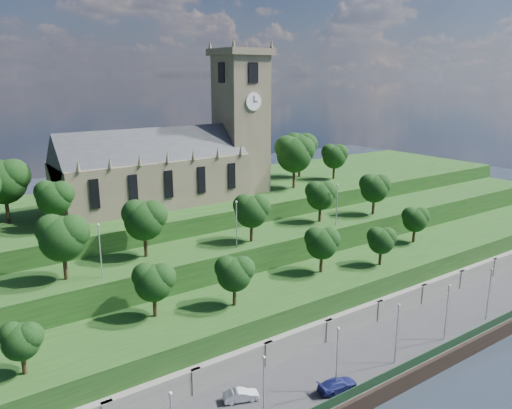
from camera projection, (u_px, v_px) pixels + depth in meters
promenade at (327, 378)px, 60.32m from camera, size 160.00×12.00×2.00m
quay_wall at (364, 403)px, 55.49m from camera, size 160.00×0.50×2.20m
fence at (361, 389)px, 55.63m from camera, size 160.00×0.10×1.20m
retaining_wall at (296, 346)px, 64.69m from camera, size 160.00×2.10×5.00m
embankment_lower at (268, 317)px, 69.10m from camera, size 160.00×12.00×8.00m
embankment_upper at (227, 278)px, 77.33m from camera, size 160.00×10.00×12.00m
hilltop at (168, 235)px, 93.63m from camera, size 160.00×32.00×15.00m
church at (178, 158)px, 87.11m from camera, size 38.60×12.35×27.60m
trees_lower at (284, 255)px, 68.78m from camera, size 68.91×8.33×6.98m
trees_upper at (229, 209)px, 73.99m from camera, size 59.83×8.22×8.36m
trees_hilltop at (182, 165)px, 86.38m from camera, size 74.66×15.66×10.33m
lamp_posts_promenade at (337, 355)px, 55.03m from camera, size 60.36×0.36×7.97m
lamp_posts_upper at (236, 220)px, 72.41m from camera, size 40.36×0.36×7.05m
car_middle at (241, 395)px, 54.44m from camera, size 4.14×2.67×1.29m
car_right at (337, 385)px, 56.21m from camera, size 5.03×2.56×1.40m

